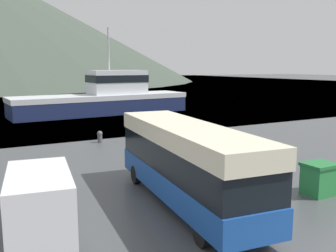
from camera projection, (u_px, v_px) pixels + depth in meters
tour_bus at (186, 161)px, 15.39m from camera, size 3.49×10.32×3.36m
delivery_van at (40, 203)px, 12.22m from camera, size 2.67×5.66×2.47m
fishing_boat at (105, 98)px, 45.34m from camera, size 21.58×6.42×10.29m
storage_bin at (319, 179)px, 16.76m from camera, size 1.45×1.20×1.46m
mooring_bollard at (100, 136)px, 28.28m from camera, size 0.41×0.41×0.89m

